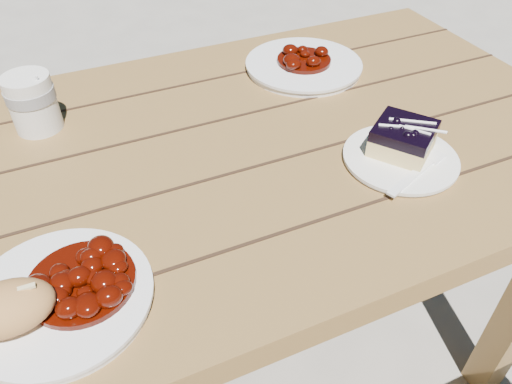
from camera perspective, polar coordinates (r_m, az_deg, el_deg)
name	(u,v)px	position (r m, az deg, el deg)	size (l,w,h in m)	color
picnic_table	(82,254)	(0.98, -19.27, -6.70)	(2.00, 1.55, 0.75)	brown
main_plate	(61,299)	(0.70, -21.43, -11.36)	(0.23, 0.23, 0.02)	white
goulash_stew	(79,275)	(0.68, -19.63, -8.89)	(0.14, 0.14, 0.04)	#430A02
bread_roll	(6,309)	(0.67, -26.64, -11.83)	(0.11, 0.08, 0.06)	#BE8549
dessert_plate	(400,159)	(0.90, 16.15, 3.65)	(0.19, 0.19, 0.01)	white
blueberry_cake	(403,138)	(0.90, 16.48, 5.94)	(0.13, 0.13, 0.06)	#F9DA88
fork_dessert	(411,177)	(0.86, 17.33, 1.65)	(0.03, 0.16, 0.01)	white
coffee_cup	(33,103)	(1.02, -24.16, 9.28)	(0.09, 0.09, 0.11)	white
second_plate	(304,66)	(1.16, 5.46, 14.17)	(0.25, 0.25, 0.02)	white
second_stew	(304,54)	(1.15, 5.55, 15.45)	(0.12, 0.12, 0.04)	#430A02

